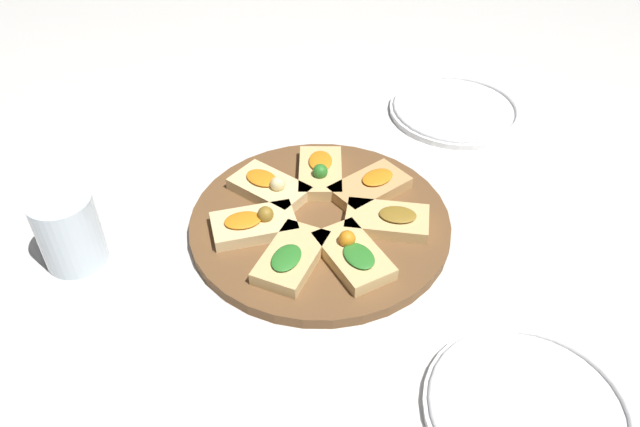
# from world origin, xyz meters

# --- Properties ---
(ground_plane) EXTENTS (3.00, 3.00, 0.00)m
(ground_plane) POSITION_xyz_m (0.00, 0.00, 0.00)
(ground_plane) COLOR silver
(serving_board) EXTENTS (0.37, 0.37, 0.02)m
(serving_board) POSITION_xyz_m (0.00, 0.00, 0.01)
(serving_board) COLOR brown
(serving_board) RESTS_ON ground_plane
(focaccia_slice_0) EXTENTS (0.13, 0.11, 0.04)m
(focaccia_slice_0) POSITION_xyz_m (-0.08, 0.04, 0.03)
(focaccia_slice_0) COLOR #DBB775
(focaccia_slice_0) RESTS_ON serving_board
(focaccia_slice_1) EXTENTS (0.13, 0.11, 0.04)m
(focaccia_slice_1) POSITION_xyz_m (-0.08, -0.04, 0.03)
(focaccia_slice_1) COLOR #E5C689
(focaccia_slice_1) RESTS_ON serving_board
(focaccia_slice_2) EXTENTS (0.09, 0.12, 0.04)m
(focaccia_slice_2) POSITION_xyz_m (-0.02, -0.09, 0.03)
(focaccia_slice_2) COLOR #E5C689
(focaccia_slice_2) RESTS_ON serving_board
(focaccia_slice_3) EXTENTS (0.12, 0.13, 0.02)m
(focaccia_slice_3) POSITION_xyz_m (0.06, -0.07, 0.03)
(focaccia_slice_3) COLOR #DBB775
(focaccia_slice_3) RESTS_ON serving_board
(focaccia_slice_4) EXTENTS (0.12, 0.07, 0.04)m
(focaccia_slice_4) POSITION_xyz_m (0.09, 0.00, 0.03)
(focaccia_slice_4) COLOR #DBB775
(focaccia_slice_4) RESTS_ON serving_board
(focaccia_slice_5) EXTENTS (0.12, 0.13, 0.02)m
(focaccia_slice_5) POSITION_xyz_m (0.06, 0.08, 0.03)
(focaccia_slice_5) COLOR #DBB775
(focaccia_slice_5) RESTS_ON serving_board
(focaccia_slice_6) EXTENTS (0.08, 0.12, 0.02)m
(focaccia_slice_6) POSITION_xyz_m (-0.02, 0.09, 0.03)
(focaccia_slice_6) COLOR tan
(focaccia_slice_6) RESTS_ON serving_board
(plate_left) EXTENTS (0.23, 0.23, 0.02)m
(plate_left) POSITION_xyz_m (-0.16, 0.35, 0.01)
(plate_left) COLOR white
(plate_left) RESTS_ON ground_plane
(plate_right) EXTENTS (0.22, 0.22, 0.02)m
(plate_right) POSITION_xyz_m (0.36, 0.06, 0.01)
(plate_right) COLOR white
(plate_right) RESTS_ON ground_plane
(water_glass) EXTENTS (0.08, 0.08, 0.10)m
(water_glass) POSITION_xyz_m (-0.09, -0.32, 0.05)
(water_glass) COLOR silver
(water_glass) RESTS_ON ground_plane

